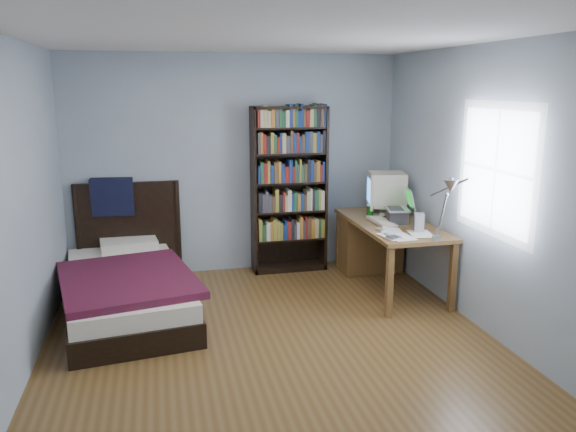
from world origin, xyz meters
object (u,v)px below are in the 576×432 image
object	(u,v)px
keyboard	(382,222)
laptop	(399,213)
speaker	(419,223)
bookshelf	(289,190)
soda_can	(370,211)
crt_monitor	(385,190)
bed	(127,283)
desk_lamp	(449,192)
desk	(374,240)

from	to	relation	value
keyboard	laptop	bearing A→B (deg)	-3.82
laptop	speaker	xyz separation A→B (m)	(0.03, -0.42, -0.01)
speaker	bookshelf	bearing A→B (deg)	147.10
soda_can	bookshelf	world-z (taller)	bookshelf
crt_monitor	soda_can	xyz separation A→B (m)	(-0.23, -0.14, -0.20)
bed	bookshelf	bearing A→B (deg)	24.01
soda_can	bookshelf	size ratio (longest dim) A/B	0.07
laptop	bookshelf	distance (m)	1.33
desk_lamp	desk	bearing A→B (deg)	89.76
bed	desk_lamp	bearing A→B (deg)	-24.03
laptop	crt_monitor	bearing A→B (deg)	87.21
desk	bed	distance (m)	2.77
speaker	bed	xyz separation A→B (m)	(-2.83, 0.49, -0.57)
desk	speaker	distance (m)	0.98
laptop	soda_can	bearing A→B (deg)	125.65
crt_monitor	bookshelf	xyz separation A→B (m)	(-1.00, 0.46, -0.04)
keyboard	crt_monitor	bearing A→B (deg)	63.06
keyboard	speaker	distance (m)	0.48
desk	keyboard	size ratio (longest dim) A/B	3.59
speaker	desk_lamp	bearing A→B (deg)	-78.95
desk	laptop	size ratio (longest dim) A/B	4.46
bed	desk	bearing A→B (deg)	8.29
crt_monitor	speaker	size ratio (longest dim) A/B	2.69
laptop	speaker	bearing A→B (deg)	-86.06
desk_lamp	bookshelf	size ratio (longest dim) A/B	0.35
keyboard	speaker	size ratio (longest dim) A/B	2.39
crt_monitor	bed	xyz separation A→B (m)	(-2.83, -0.35, -0.75)
desk_lamp	bed	world-z (taller)	desk_lamp
keyboard	soda_can	distance (m)	0.29
desk	keyboard	bearing A→B (deg)	-103.92
bed	crt_monitor	bearing A→B (deg)	7.15
desk	crt_monitor	world-z (taller)	crt_monitor
desk_lamp	speaker	size ratio (longest dim) A/B	3.57
crt_monitor	laptop	distance (m)	0.46
desk	bookshelf	xyz separation A→B (m)	(-0.91, 0.41, 0.55)
crt_monitor	speaker	xyz separation A→B (m)	(0.01, -0.84, -0.18)
laptop	bed	world-z (taller)	bed
keyboard	soda_can	xyz separation A→B (m)	(-0.02, 0.28, 0.05)
soda_can	bed	distance (m)	2.66
desk	speaker	xyz separation A→B (m)	(0.10, -0.89, 0.41)
desk_lamp	soda_can	bearing A→B (deg)	95.23
bed	laptop	bearing A→B (deg)	-1.48
speaker	crt_monitor	bearing A→B (deg)	109.79
laptop	desk_lamp	distance (m)	1.23
crt_monitor	bookshelf	distance (m)	1.10
keyboard	speaker	xyz separation A→B (m)	(0.21, -0.43, 0.08)
desk_lamp	speaker	bearing A→B (deg)	81.79
desk	soda_can	size ratio (longest dim) A/B	12.19
desk	laptop	xyz separation A→B (m)	(0.07, -0.47, 0.42)
desk_lamp	speaker	xyz separation A→B (m)	(0.10, 0.73, -0.44)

